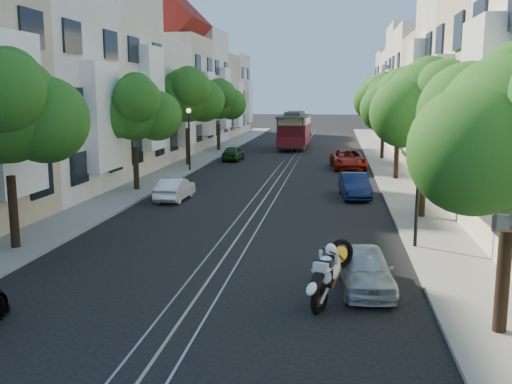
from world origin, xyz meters
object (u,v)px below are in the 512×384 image
at_px(lamp_east, 419,167).
at_px(sportbike_rider, 328,271).
at_px(tree_w_a, 7,110).
at_px(parked_car_w_far, 233,153).
at_px(tree_e_b, 428,107).
at_px(parked_car_e_near, 366,269).
at_px(lamp_west, 189,130).
at_px(tree_w_b, 135,110).
at_px(parked_car_e_mid, 355,186).
at_px(tree_e_d, 385,98).
at_px(cable_car, 295,129).
at_px(parked_car_e_far, 348,159).
at_px(parked_car_w_mid, 175,189).
at_px(tree_w_c, 188,96).
at_px(tree_e_c, 400,105).
at_px(tree_w_d, 219,101).

distance_m(lamp_east, sportbike_rider, 6.63).
distance_m(tree_w_a, parked_car_w_far, 27.26).
xyz_separation_m(tree_e_b, parked_car_e_near, (-2.85, -9.30, -4.15)).
bearing_deg(lamp_east, lamp_west, 124.99).
height_order(tree_w_b, parked_car_e_mid, tree_w_b).
xyz_separation_m(tree_e_d, cable_car, (-7.69, 8.20, -2.96)).
xyz_separation_m(tree_e_d, parked_car_e_near, (-2.85, -31.30, -4.29)).
bearing_deg(parked_car_e_far, cable_car, 103.27).
height_order(parked_car_w_mid, parked_car_w_far, parked_car_w_far).
xyz_separation_m(sportbike_rider, parked_car_w_far, (-7.96, 30.44, -0.32)).
height_order(parked_car_e_mid, parked_car_w_mid, parked_car_e_mid).
xyz_separation_m(parked_car_e_near, parked_car_e_mid, (0.11, 13.99, 0.04)).
relative_size(lamp_east, lamp_west, 1.00).
bearing_deg(parked_car_w_mid, tree_e_b, 168.54).
bearing_deg(sportbike_rider, cable_car, 117.75).
xyz_separation_m(lamp_east, parked_car_e_far, (-1.90, 20.99, -2.17)).
distance_m(tree_e_d, sportbike_rider, 33.09).
xyz_separation_m(tree_w_c, parked_car_w_far, (2.60, 3.82, -4.49)).
xyz_separation_m(tree_e_b, lamp_west, (-13.56, 13.02, -1.89)).
distance_m(lamp_west, parked_car_w_far, 7.37).
height_order(tree_e_b, parked_car_e_mid, tree_e_b).
bearing_deg(cable_car, parked_car_e_mid, -76.93).
height_order(tree_e_b, tree_w_b, tree_e_b).
height_order(tree_w_c, parked_car_e_far, tree_w_c).
relative_size(tree_w_b, parked_car_e_mid, 1.66).
relative_size(tree_w_c, parked_car_e_near, 2.07).
relative_size(tree_w_c, parked_car_e_far, 1.46).
bearing_deg(parked_car_w_mid, sportbike_rider, 122.16).
bearing_deg(tree_w_b, parked_car_w_mid, -39.21).
bearing_deg(parked_car_e_far, lamp_west, -169.92).
height_order(tree_e_b, parked_car_e_far, tree_e_b).
distance_m(parked_car_e_near, parked_car_e_mid, 13.99).
xyz_separation_m(lamp_east, parked_car_e_mid, (-1.77, 9.66, -2.22)).
height_order(tree_w_b, parked_car_w_far, tree_w_b).
bearing_deg(lamp_east, parked_car_w_far, 113.61).
xyz_separation_m(tree_e_b, parked_car_e_far, (-2.86, 16.01, -4.06)).
bearing_deg(sportbike_rider, parked_car_w_far, 127.02).
height_order(tree_e_b, tree_e_c, tree_e_b).
relative_size(tree_e_d, tree_w_b, 1.09).
xyz_separation_m(tree_e_d, parked_car_e_far, (-2.86, -5.99, -4.19)).
relative_size(sportbike_rider, parked_car_e_mid, 0.51).
relative_size(parked_car_e_far, parked_car_w_far, 1.43).
distance_m(tree_w_d, lamp_east, 34.73).
distance_m(tree_e_b, tree_w_d, 30.60).
bearing_deg(cable_car, parked_car_e_far, -69.13).
bearing_deg(tree_e_d, tree_e_b, -90.00).
bearing_deg(parked_car_w_mid, tree_e_c, -142.89).
xyz_separation_m(tree_w_b, parked_car_e_far, (11.54, 11.01, -3.72)).
distance_m(tree_w_b, lamp_east, 16.81).
bearing_deg(parked_car_w_mid, parked_car_e_near, 128.03).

